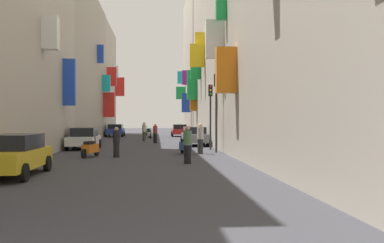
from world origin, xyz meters
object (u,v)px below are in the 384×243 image
at_px(pedestrian_crossing, 200,139).
at_px(pedestrian_near_right, 116,142).
at_px(scooter_white, 150,134).
at_px(pedestrian_far_away, 155,133).
at_px(parked_car_yellow, 13,154).
at_px(parked_car_red, 179,130).
at_px(scooter_blue, 185,146).
at_px(parked_car_grey, 194,136).
at_px(traffic_light_far_corner, 210,105).
at_px(scooter_green, 148,132).
at_px(parked_car_blue, 115,130).
at_px(pedestrian_mid_street, 144,132).
at_px(pedestrian_near_left, 188,145).
at_px(parked_car_white, 84,138).
at_px(scooter_orange, 90,148).
at_px(traffic_light_near_corner, 216,100).

relative_size(pedestrian_crossing, pedestrian_near_right, 1.10).
distance_m(scooter_white, pedestrian_far_away, 9.55).
bearing_deg(parked_car_yellow, parked_car_red, 77.64).
relative_size(scooter_white, pedestrian_crossing, 1.04).
bearing_deg(scooter_blue, pedestrian_near_right, -155.45).
xyz_separation_m(parked_car_grey, pedestrian_crossing, (-0.36, -7.86, 0.13)).
bearing_deg(traffic_light_far_corner, scooter_green, 99.96).
bearing_deg(parked_car_grey, parked_car_blue, 112.91).
bearing_deg(parked_car_grey, pedestrian_near_right, -117.16).
height_order(parked_car_grey, pedestrian_crossing, pedestrian_crossing).
bearing_deg(parked_car_grey, scooter_green, 100.18).
height_order(pedestrian_near_right, pedestrian_mid_street, pedestrian_mid_street).
relative_size(parked_car_yellow, pedestrian_near_left, 2.54).
bearing_deg(parked_car_white, scooter_white, 75.96).
xyz_separation_m(parked_car_blue, traffic_light_far_corner, (8.40, -22.62, 2.16)).
bearing_deg(scooter_white, pedestrian_mid_street, -94.27).
xyz_separation_m(parked_car_grey, scooter_orange, (-6.36, -9.52, -0.29)).
height_order(scooter_green, pedestrian_near_right, pedestrian_near_right).
xyz_separation_m(scooter_green, scooter_orange, (-2.40, -31.57, -0.00)).
bearing_deg(pedestrian_crossing, parked_car_red, 89.63).
height_order(parked_car_red, pedestrian_mid_street, pedestrian_mid_street).
height_order(parked_car_yellow, pedestrian_far_away, pedestrian_far_away).
xyz_separation_m(scooter_orange, pedestrian_near_right, (1.37, -0.20, 0.33)).
relative_size(pedestrian_near_right, traffic_light_near_corner, 0.34).
bearing_deg(traffic_light_far_corner, traffic_light_near_corner, -89.40).
bearing_deg(pedestrian_far_away, scooter_blue, -81.53).
bearing_deg(traffic_light_far_corner, pedestrian_near_right, -136.52).
relative_size(pedestrian_crossing, pedestrian_near_left, 1.03).
distance_m(parked_car_grey, pedestrian_crossing, 7.87).
xyz_separation_m(pedestrian_crossing, pedestrian_near_right, (-4.62, -1.86, -0.09)).
bearing_deg(traffic_light_near_corner, parked_car_yellow, -130.41).
bearing_deg(parked_car_red, scooter_blue, -92.29).
bearing_deg(parked_car_white, traffic_light_near_corner, -23.78).
xyz_separation_m(parked_car_blue, scooter_blue, (6.48, -26.28, -0.31)).
bearing_deg(parked_car_yellow, pedestrian_near_right, 68.26).
distance_m(parked_car_white, scooter_blue, 8.13).
bearing_deg(scooter_orange, scooter_blue, 16.43).
xyz_separation_m(parked_car_white, scooter_blue, (6.52, -4.84, -0.29)).
bearing_deg(pedestrian_near_left, scooter_green, 94.00).
relative_size(parked_car_blue, scooter_green, 2.26).
relative_size(scooter_orange, traffic_light_far_corner, 0.44).
bearing_deg(scooter_orange, parked_car_yellow, -101.51).
height_order(pedestrian_near_right, traffic_light_far_corner, traffic_light_far_corner).
relative_size(parked_car_white, scooter_orange, 2.13).
relative_size(parked_car_blue, pedestrian_far_away, 2.56).
bearing_deg(traffic_light_far_corner, pedestrian_near_left, -103.68).
bearing_deg(parked_car_white, pedestrian_near_left, -58.15).
bearing_deg(parked_car_grey, traffic_light_near_corner, -84.16).
bearing_deg(scooter_orange, traffic_light_near_corner, 20.37).
bearing_deg(scooter_white, scooter_orange, -96.82).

